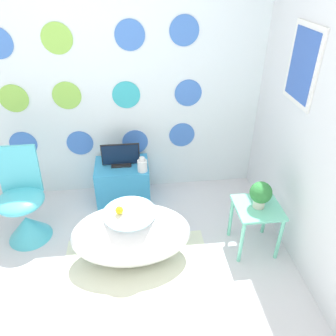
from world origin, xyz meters
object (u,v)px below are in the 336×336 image
object	(u,v)px
chair	(25,213)
tv	(121,156)
potted_plant_left	(261,194)
bathtub	(131,235)
vase	(142,165)

from	to	relation	value
chair	tv	size ratio (longest dim) A/B	2.29
chair	potted_plant_left	world-z (taller)	chair
bathtub	tv	bearing A→B (deg)	95.00
vase	chair	bearing A→B (deg)	-163.32
tv	potted_plant_left	bearing A→B (deg)	-35.87
bathtub	potted_plant_left	size ratio (longest dim) A/B	4.20
bathtub	potted_plant_left	world-z (taller)	potted_plant_left
tv	vase	xyz separation A→B (m)	(0.21, -0.14, -0.04)
tv	chair	bearing A→B (deg)	-152.19
bathtub	tv	size ratio (longest dim) A/B	2.62
bathtub	potted_plant_left	xyz separation A→B (m)	(1.08, 0.01, 0.33)
chair	potted_plant_left	bearing A→B (deg)	-10.24
bathtub	vase	world-z (taller)	vase
vase	potted_plant_left	xyz separation A→B (m)	(0.95, -0.70, 0.09)
chair	vase	xyz separation A→B (m)	(1.10, 0.33, 0.23)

